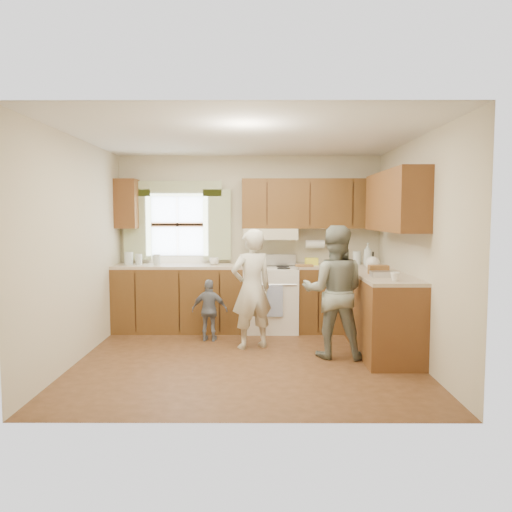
{
  "coord_description": "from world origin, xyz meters",
  "views": [
    {
      "loc": [
        0.12,
        -5.56,
        1.64
      ],
      "look_at": [
        0.1,
        0.4,
        1.15
      ],
      "focal_mm": 35.0,
      "sensor_mm": 36.0,
      "label": 1
    }
  ],
  "objects_px": {
    "woman_left": "(252,289)",
    "child": "(210,310)",
    "stove": "(270,298)",
    "woman_right": "(334,292)"
  },
  "relations": [
    {
      "from": "stove",
      "to": "woman_right",
      "type": "bearing_deg",
      "value": -61.89
    },
    {
      "from": "woman_left",
      "to": "child",
      "type": "distance_m",
      "value": 0.73
    },
    {
      "from": "woman_left",
      "to": "child",
      "type": "relative_size",
      "value": 1.82
    },
    {
      "from": "woman_right",
      "to": "child",
      "type": "distance_m",
      "value": 1.71
    },
    {
      "from": "woman_right",
      "to": "child",
      "type": "height_order",
      "value": "woman_right"
    },
    {
      "from": "woman_right",
      "to": "woman_left",
      "type": "bearing_deg",
      "value": -12.66
    },
    {
      "from": "woman_right",
      "to": "child",
      "type": "bearing_deg",
      "value": -16.66
    },
    {
      "from": "woman_left",
      "to": "woman_right",
      "type": "distance_m",
      "value": 1.03
    },
    {
      "from": "stove",
      "to": "woman_left",
      "type": "distance_m",
      "value": 1.0
    },
    {
      "from": "woman_left",
      "to": "child",
      "type": "bearing_deg",
      "value": -57.24
    }
  ]
}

